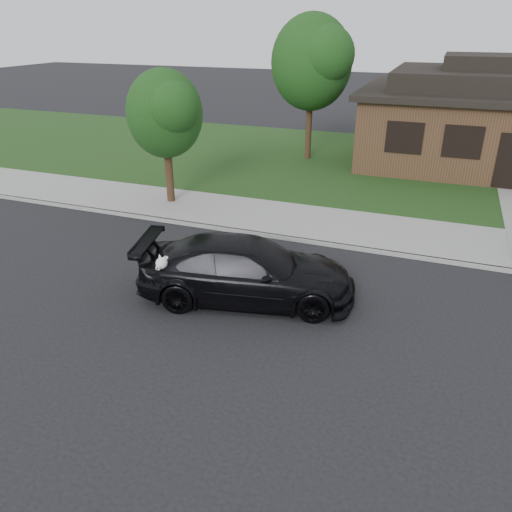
% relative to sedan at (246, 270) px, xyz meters
% --- Properties ---
extents(ground, '(120.00, 120.00, 0.00)m').
position_rel_sedan_xyz_m(ground, '(2.39, 0.20, -0.74)').
color(ground, black).
rests_on(ground, ground).
extents(sidewalk, '(60.00, 3.00, 0.12)m').
position_rel_sedan_xyz_m(sidewalk, '(2.39, 5.20, -0.68)').
color(sidewalk, gray).
rests_on(sidewalk, ground).
extents(curb, '(60.00, 0.12, 0.12)m').
position_rel_sedan_xyz_m(curb, '(2.39, 3.70, -0.68)').
color(curb, gray).
rests_on(curb, ground).
extents(lawn, '(60.00, 13.00, 0.13)m').
position_rel_sedan_xyz_m(lawn, '(2.39, 13.20, -0.68)').
color(lawn, '#193814').
rests_on(lawn, ground).
extents(sedan, '(5.45, 3.20, 1.48)m').
position_rel_sedan_xyz_m(sedan, '(0.00, 0.00, 0.00)').
color(sedan, black).
rests_on(sedan, ground).
extents(house, '(12.60, 8.60, 4.65)m').
position_rel_sedan_xyz_m(house, '(6.39, 15.20, 1.39)').
color(house, '#422B1C').
rests_on(house, ground).
extents(tree_0, '(3.78, 3.60, 6.34)m').
position_rel_sedan_xyz_m(tree_0, '(-1.95, 13.08, 3.74)').
color(tree_0, '#332114').
rests_on(tree_0, ground).
extents(tree_2, '(2.73, 2.60, 4.59)m').
position_rel_sedan_xyz_m(tree_2, '(-5.00, 5.31, 2.52)').
color(tree_2, '#332114').
rests_on(tree_2, ground).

